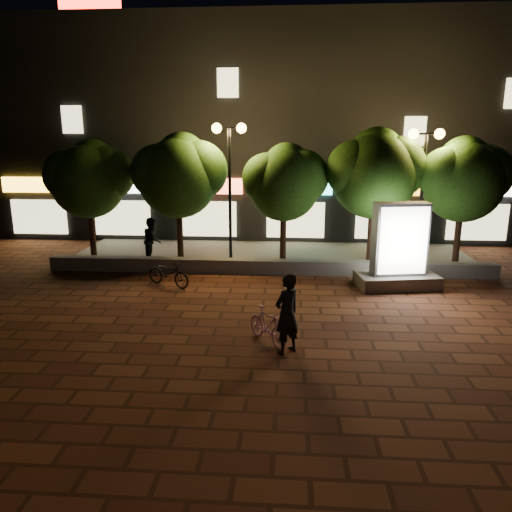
# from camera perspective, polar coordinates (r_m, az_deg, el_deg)

# --- Properties ---
(ground) EXTENTS (80.00, 80.00, 0.00)m
(ground) POSITION_cam_1_polar(r_m,az_deg,el_deg) (13.63, 0.64, -6.73)
(ground) COLOR #5A2F1C
(ground) RESTS_ON ground
(retaining_wall) EXTENTS (16.00, 0.45, 0.50)m
(retaining_wall) POSITION_cam_1_polar(r_m,az_deg,el_deg) (17.35, 1.44, -1.25)
(retaining_wall) COLOR #63615C
(retaining_wall) RESTS_ON ground
(sidewalk) EXTENTS (16.00, 5.00, 0.08)m
(sidewalk) POSITION_cam_1_polar(r_m,az_deg,el_deg) (19.82, 1.78, 0.07)
(sidewalk) COLOR #63615C
(sidewalk) RESTS_ON ground
(building_block) EXTENTS (28.00, 8.12, 11.30)m
(building_block) POSITION_cam_1_polar(r_m,az_deg,el_deg) (25.71, 2.47, 14.45)
(building_block) COLOR black
(building_block) RESTS_ON ground
(tree_far_left) EXTENTS (3.36, 2.80, 4.63)m
(tree_far_left) POSITION_cam_1_polar(r_m,az_deg,el_deg) (19.80, -19.06, 8.85)
(tree_far_left) COLOR black
(tree_far_left) RESTS_ON sidewalk
(tree_left) EXTENTS (3.60, 3.00, 4.89)m
(tree_left) POSITION_cam_1_polar(r_m,az_deg,el_deg) (18.71, -9.03, 9.65)
(tree_left) COLOR black
(tree_left) RESTS_ON sidewalk
(tree_mid) EXTENTS (3.24, 2.70, 4.50)m
(tree_mid) POSITION_cam_1_polar(r_m,az_deg,el_deg) (18.25, 3.47, 8.96)
(tree_mid) COLOR black
(tree_mid) RESTS_ON sidewalk
(tree_right) EXTENTS (3.72, 3.10, 5.07)m
(tree_right) POSITION_cam_1_polar(r_m,az_deg,el_deg) (18.48, 13.94, 9.73)
(tree_right) COLOR black
(tree_right) RESTS_ON sidewalk
(tree_far_right) EXTENTS (3.48, 2.90, 4.76)m
(tree_far_right) POSITION_cam_1_polar(r_m,az_deg,el_deg) (19.29, 23.40, 8.58)
(tree_far_right) COLOR black
(tree_far_right) RESTS_ON sidewalk
(street_lamp_left) EXTENTS (1.26, 0.36, 5.18)m
(street_lamp_left) POSITION_cam_1_polar(r_m,az_deg,el_deg) (18.07, -3.15, 11.50)
(street_lamp_left) COLOR black
(street_lamp_left) RESTS_ON sidewalk
(street_lamp_right) EXTENTS (1.26, 0.36, 4.98)m
(street_lamp_right) POSITION_cam_1_polar(r_m,az_deg,el_deg) (18.55, 19.22, 10.40)
(street_lamp_right) COLOR black
(street_lamp_right) RESTS_ON sidewalk
(ad_kiosk) EXTENTS (2.75, 1.71, 2.78)m
(ad_kiosk) POSITION_cam_1_polar(r_m,az_deg,el_deg) (16.25, 16.49, 0.27)
(ad_kiosk) COLOR #63615C
(ad_kiosk) RESTS_ON ground
(scooter_pink) EXTENTS (1.22, 1.40, 0.87)m
(scooter_pink) POSITION_cam_1_polar(r_m,az_deg,el_deg) (11.62, 1.34, -8.22)
(scooter_pink) COLOR #C87EAA
(scooter_pink) RESTS_ON ground
(rider) EXTENTS (0.81, 0.80, 1.88)m
(rider) POSITION_cam_1_polar(r_m,az_deg,el_deg) (10.97, 3.68, -6.79)
(rider) COLOR black
(rider) RESTS_ON ground
(scooter_parked) EXTENTS (1.78, 1.32, 0.89)m
(scooter_parked) POSITION_cam_1_polar(r_m,az_deg,el_deg) (16.11, -10.30, -1.98)
(scooter_parked) COLOR black
(scooter_parked) RESTS_ON ground
(pedestrian) EXTENTS (0.78, 0.94, 1.74)m
(pedestrian) POSITION_cam_1_polar(r_m,az_deg,el_deg) (18.85, -12.13, 1.87)
(pedestrian) COLOR black
(pedestrian) RESTS_ON sidewalk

